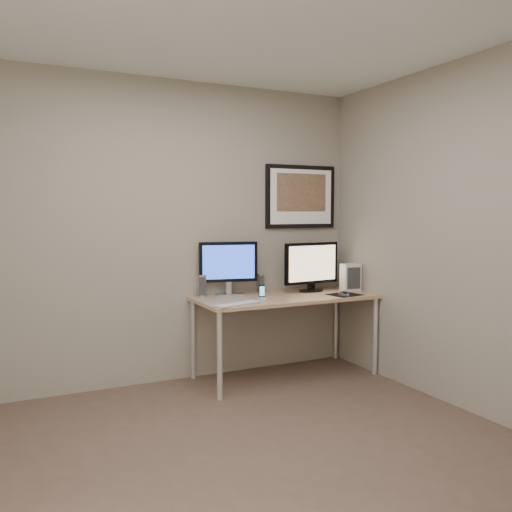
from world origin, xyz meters
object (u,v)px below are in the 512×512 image
object	(u,v)px
monitor_large	(228,266)
phone_dock	(262,292)
desk	(285,303)
speaker_left	(202,286)
keyboard	(238,304)
fan_unit	(350,277)
framed_art	(301,197)
speaker_right	(260,283)
monitor_tv	(312,266)

from	to	relation	value
monitor_large	phone_dock	xyz separation A→B (m)	(0.18, -0.31, -0.21)
desk	speaker_left	xyz separation A→B (m)	(-0.68, 0.29, 0.16)
speaker_left	keyboard	size ratio (longest dim) A/B	0.45
monitor_large	fan_unit	world-z (taller)	monitor_large
framed_art	monitor_large	size ratio (longest dim) A/B	1.44
speaker_right	fan_unit	world-z (taller)	fan_unit
speaker_right	monitor_tv	bearing A→B (deg)	-8.91
speaker_left	keyboard	bearing A→B (deg)	-57.12
monitor_tv	phone_dock	bearing A→B (deg)	-169.28
framed_art	monitor_tv	xyz separation A→B (m)	(-0.00, -0.21, -0.65)
framed_art	speaker_left	bearing A→B (deg)	-177.72
fan_unit	framed_art	bearing A→B (deg)	144.89
keyboard	fan_unit	xyz separation A→B (m)	(1.28, 0.25, 0.12)
monitor_large	monitor_tv	distance (m)	0.80
monitor_tv	speaker_right	world-z (taller)	monitor_tv
speaker_right	fan_unit	xyz separation A→B (m)	(0.80, -0.30, 0.04)
speaker_right	monitor_large	bearing A→B (deg)	-158.75
monitor_tv	framed_art	bearing A→B (deg)	83.77
keyboard	framed_art	bearing A→B (deg)	14.76
phone_dock	fan_unit	distance (m)	0.97
monitor_large	speaker_right	bearing A→B (deg)	19.31
framed_art	fan_unit	distance (m)	0.90
speaker_right	speaker_left	bearing A→B (deg)	-165.58
speaker_right	phone_dock	size ratio (longest dim) A/B	1.40
speaker_left	monitor_large	bearing A→B (deg)	13.64
speaker_right	framed_art	bearing A→B (deg)	17.35
framed_art	keyboard	xyz separation A→B (m)	(-0.93, -0.58, -0.88)
desk	fan_unit	bearing A→B (deg)	0.22
speaker_left	speaker_right	xyz separation A→B (m)	(0.58, 0.01, -0.01)
framed_art	monitor_tv	world-z (taller)	framed_art
desk	monitor_tv	xyz separation A→B (m)	(0.35, 0.12, 0.31)
desk	fan_unit	distance (m)	0.73
fan_unit	monitor_tv	bearing A→B (deg)	169.77
speaker_left	speaker_right	bearing A→B (deg)	23.53
framed_art	keyboard	world-z (taller)	framed_art
desk	monitor_large	bearing A→B (deg)	149.99
speaker_right	desk	bearing A→B (deg)	-58.57
speaker_left	speaker_right	size ratio (longest dim) A/B	1.14
monitor_large	desk	bearing A→B (deg)	-18.52
monitor_tv	speaker_right	xyz separation A→B (m)	(-0.44, 0.18, -0.16)
framed_art	speaker_right	distance (m)	0.92
monitor_tv	phone_dock	distance (m)	0.66
speaker_left	speaker_right	distance (m)	0.58
keyboard	speaker_left	bearing A→B (deg)	83.16
keyboard	desk	bearing A→B (deg)	5.96
desk	keyboard	size ratio (longest dim) A/B	3.77
desk	keyboard	bearing A→B (deg)	-156.85
framed_art	keyboard	bearing A→B (deg)	-148.04
framed_art	phone_dock	world-z (taller)	framed_art
keyboard	fan_unit	bearing A→B (deg)	-6.19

